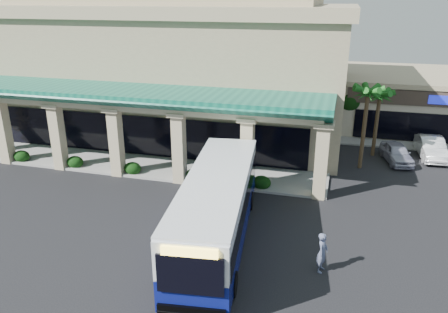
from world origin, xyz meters
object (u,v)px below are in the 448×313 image
(transit_bus, at_px, (217,209))
(pedestrian, at_px, (322,253))
(car_silver, at_px, (397,153))
(car_white, at_px, (431,148))

(transit_bus, distance_m, pedestrian, 5.40)
(car_silver, bearing_deg, pedestrian, -119.01)
(car_silver, distance_m, car_white, 3.08)
(transit_bus, bearing_deg, pedestrian, -20.13)
(pedestrian, xyz_separation_m, car_silver, (4.45, 15.42, -0.25))
(transit_bus, distance_m, car_white, 20.08)
(transit_bus, height_order, pedestrian, transit_bus)
(transit_bus, relative_size, car_silver, 3.09)
(transit_bus, relative_size, pedestrian, 6.69)
(transit_bus, distance_m, car_silver, 17.22)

